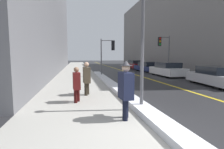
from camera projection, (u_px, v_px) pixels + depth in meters
name	position (u px, v px, depth m)	size (l,w,h in m)	color
ground_plane	(159.00, 131.00, 4.40)	(160.00, 160.00, 0.00)	#232326
sidewalk_slab	(77.00, 74.00, 18.63)	(4.00, 80.00, 0.01)	#9E9B93
road_centre_stripe	(131.00, 73.00, 19.81)	(0.16, 80.00, 0.00)	gold
snow_bank_curb	(112.00, 84.00, 11.29)	(0.61, 17.26, 0.21)	silver
building_facade_right	(172.00, 29.00, 27.77)	(6.00, 36.00, 12.58)	slate
lamp_post	(143.00, 36.00, 5.92)	(0.28, 0.28, 4.22)	#515156
traffic_light_near	(109.00, 50.00, 16.24)	(1.31, 0.33, 3.51)	#515156
traffic_light_far	(163.00, 47.00, 18.01)	(1.31, 0.32, 4.02)	#515156
pedestrian_in_fedora	(126.00, 88.00, 5.17)	(0.38, 0.77, 1.77)	black
pedestrian_in_glasses	(77.00, 83.00, 7.12)	(0.32, 0.50, 1.46)	#340C0C
pedestrian_with_shoulder_bag	(87.00, 77.00, 8.47)	(0.35, 0.75, 1.62)	#2A241B
parked_car_silver	(216.00, 76.00, 11.35)	(2.26, 4.31, 1.25)	#B2B2B7
parked_car_white	(167.00, 70.00, 16.96)	(1.88, 4.32, 1.31)	silver
parked_car_navy	(147.00, 67.00, 22.07)	(2.17, 4.50, 1.22)	navy
parked_car_maroon	(135.00, 65.00, 27.18)	(2.00, 4.68, 1.32)	#600F14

